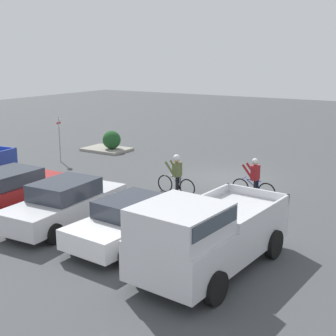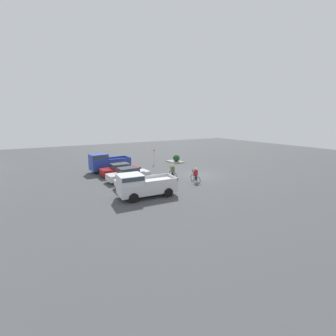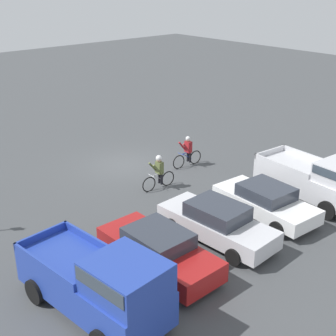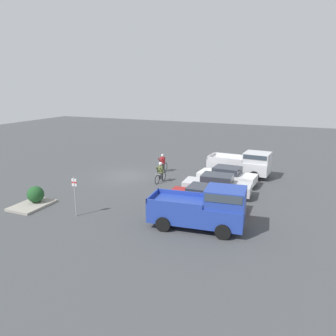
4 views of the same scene
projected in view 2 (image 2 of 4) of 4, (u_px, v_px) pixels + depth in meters
The scene contains 11 objects.
ground_plane at pixel (199, 175), 26.98m from camera, with size 80.00×80.00×0.00m, color #424447.
pickup_truck_0 at pixel (143, 185), 19.22m from camera, with size 2.53×5.13×2.10m.
sedan_0 at pixel (138, 181), 22.00m from camera, with size 2.20×4.45×1.35m.
sedan_1 at pixel (128, 174), 24.38m from camera, with size 2.07×4.68×1.46m.
sedan_2 at pixel (120, 169), 26.75m from camera, with size 2.02×4.57×1.44m.
pickup_truck_1 at pixel (107, 162), 28.58m from camera, with size 2.50×5.16×2.34m.
cyclist_0 at pixel (173, 170), 25.64m from camera, with size 1.81×0.48×1.64m.
cyclist_1 at pixel (196, 175), 23.79m from camera, with size 1.85×0.48×1.62m.
fire_lane_sign at pixel (154, 155), 33.21m from camera, with size 0.06×0.30×2.37m.
curb_island at pixel (175, 162), 35.12m from camera, with size 2.60×1.84×0.15m, color gray.
shrub at pixel (176, 158), 34.67m from camera, with size 1.05×1.05×1.05m.
Camera 2 is at (-20.69, 16.45, 6.59)m, focal length 24.00 mm.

